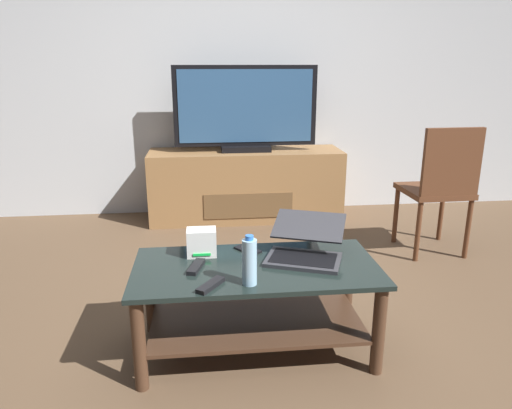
# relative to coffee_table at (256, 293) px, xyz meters

# --- Properties ---
(ground_plane) EXTENTS (7.68, 7.68, 0.00)m
(ground_plane) POSITION_rel_coffee_table_xyz_m (0.09, 0.16, -0.31)
(ground_plane) COLOR brown
(back_wall) EXTENTS (6.40, 0.12, 2.80)m
(back_wall) POSITION_rel_coffee_table_xyz_m (0.09, 2.43, 1.09)
(back_wall) COLOR silver
(back_wall) RESTS_ON ground
(coffee_table) EXTENTS (1.16, 0.57, 0.46)m
(coffee_table) POSITION_rel_coffee_table_xyz_m (0.00, 0.00, 0.00)
(coffee_table) COLOR black
(coffee_table) RESTS_ON ground
(media_cabinet) EXTENTS (1.71, 0.50, 0.62)m
(media_cabinet) POSITION_rel_coffee_table_xyz_m (0.14, 2.11, 0.00)
(media_cabinet) COLOR olive
(media_cabinet) RESTS_ON ground
(television) EXTENTS (1.24, 0.20, 0.73)m
(television) POSITION_rel_coffee_table_xyz_m (0.14, 2.09, 0.67)
(television) COLOR black
(television) RESTS_ON media_cabinet
(dining_chair) EXTENTS (0.45, 0.45, 0.96)m
(dining_chair) POSITION_rel_coffee_table_xyz_m (1.45, 1.09, 0.23)
(dining_chair) COLOR #59331E
(dining_chair) RESTS_ON ground
(laptop) EXTENTS (0.47, 0.49, 0.17)m
(laptop) POSITION_rel_coffee_table_xyz_m (0.25, 0.08, 0.20)
(laptop) COLOR #333338
(laptop) RESTS_ON coffee_table
(router_box) EXTENTS (0.14, 0.11, 0.13)m
(router_box) POSITION_rel_coffee_table_xyz_m (-0.25, 0.16, 0.21)
(router_box) COLOR white
(router_box) RESTS_ON coffee_table
(water_bottle_near) EXTENTS (0.06, 0.06, 0.22)m
(water_bottle_near) POSITION_rel_coffee_table_xyz_m (-0.05, -0.19, 0.25)
(water_bottle_near) COLOR #99C6E5
(water_bottle_near) RESTS_ON coffee_table
(cell_phone) EXTENTS (0.14, 0.15, 0.01)m
(cell_phone) POSITION_rel_coffee_table_xyz_m (-0.02, 0.19, 0.15)
(cell_phone) COLOR black
(cell_phone) RESTS_ON coffee_table
(tv_remote) EXTENTS (0.13, 0.16, 0.02)m
(tv_remote) POSITION_rel_coffee_table_xyz_m (-0.22, -0.20, 0.15)
(tv_remote) COLOR black
(tv_remote) RESTS_ON coffee_table
(soundbar_remote) EXTENTS (0.09, 0.17, 0.02)m
(soundbar_remote) POSITION_rel_coffee_table_xyz_m (-0.28, -0.01, 0.15)
(soundbar_remote) COLOR black
(soundbar_remote) RESTS_ON coffee_table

